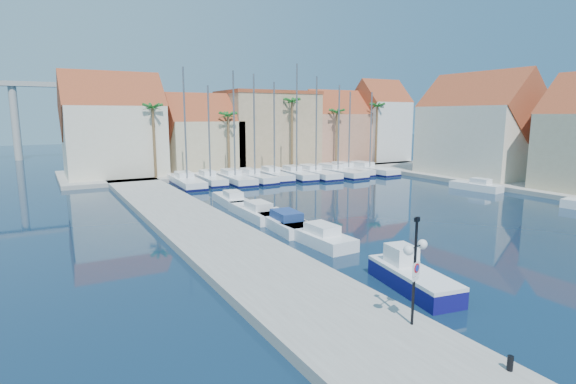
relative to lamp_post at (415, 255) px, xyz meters
name	(u,v)px	position (x,y,z in m)	size (l,w,h in m)	color
ground	(454,274)	(7.00, 3.98, -3.28)	(260.00, 260.00, 0.00)	black
quay_west	(209,233)	(-2.00, 17.48, -3.03)	(6.00, 77.00, 0.50)	gray
shore_north	(251,168)	(17.00, 51.98, -3.03)	(54.00, 16.00, 0.50)	gray
shore_east	(540,186)	(39.00, 18.98, -3.03)	(12.00, 60.00, 0.50)	gray
lamp_post	(415,255)	(0.00, 0.00, 0.00)	(1.39, 0.69, 4.23)	black
bollard	(510,363)	(0.40, -3.82, -2.54)	(0.19, 0.19, 0.49)	black
fishing_boat	(411,276)	(3.49, 3.59, -2.64)	(2.74, 5.75, 1.93)	navy
motorboat_west_0	(317,235)	(3.83, 12.58, -2.77)	(2.31, 6.52, 1.40)	white
motorboat_west_1	(283,221)	(3.79, 17.27, -2.77)	(2.87, 7.45, 1.40)	white
motorboat_west_2	(256,211)	(3.47, 21.46, -2.77)	(2.33, 6.93, 1.40)	white
motorboat_west_3	(232,200)	(3.70, 27.25, -2.77)	(2.48, 6.30, 1.40)	white
motorboat_east_1	(476,186)	(31.01, 21.50, -2.77)	(2.54, 5.88, 1.40)	white
sailboat_0	(186,181)	(3.28, 40.54, -2.67)	(2.99, 9.84, 13.81)	white
sailboat_1	(209,179)	(6.29, 40.82, -2.67)	(2.42, 8.25, 11.84)	white
sailboat_2	(234,178)	(9.24, 40.19, -2.68)	(2.91, 9.92, 13.62)	white
sailboat_3	(253,177)	(11.79, 39.94, -2.66)	(3.11, 9.14, 13.34)	white
sailboat_4	(273,175)	(15.00, 40.58, -2.67)	(2.95, 9.00, 12.51)	white
sailboat_5	(295,173)	(18.01, 39.98, -2.64)	(3.08, 9.36, 14.87)	white
sailboat_6	(314,173)	(20.77, 39.65, -2.69)	(3.09, 10.53, 13.36)	white
sailboat_7	(335,172)	(24.13, 39.36, -2.71)	(3.66, 11.01, 12.35)	white
sailboat_8	(346,170)	(26.80, 40.36, -2.70)	(2.65, 9.94, 11.58)	white
sailboat_9	(367,169)	(29.82, 39.43, -2.72)	(3.35, 10.92, 11.55)	white
building_0	(114,129)	(-3.00, 50.98, 3.25)	(12.30, 9.00, 13.50)	beige
building_1	(203,137)	(9.00, 50.98, 2.02)	(10.30, 8.00, 11.00)	tan
building_2	(268,129)	(20.00, 51.98, 2.98)	(14.20, 10.20, 11.50)	tan
building_3	(334,130)	(32.00, 50.98, 2.58)	(10.30, 8.00, 12.00)	#B3785A
building_4	(379,123)	(41.00, 49.98, 3.69)	(8.30, 8.00, 14.00)	silver
building_6	(479,129)	(39.00, 27.98, 3.24)	(9.00, 14.30, 13.50)	beige
palm_0	(153,109)	(1.00, 45.98, 5.80)	(2.60, 2.60, 10.15)	brown
palm_1	(228,117)	(11.00, 45.98, 4.86)	(2.60, 2.60, 9.15)	brown
palm_2	(292,104)	(21.00, 45.98, 6.74)	(2.60, 2.60, 11.15)	brown
palm_3	(337,113)	(29.00, 45.98, 5.33)	(2.60, 2.60, 9.65)	brown
palm_4	(377,108)	(37.00, 45.98, 6.27)	(2.60, 2.60, 10.65)	brown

